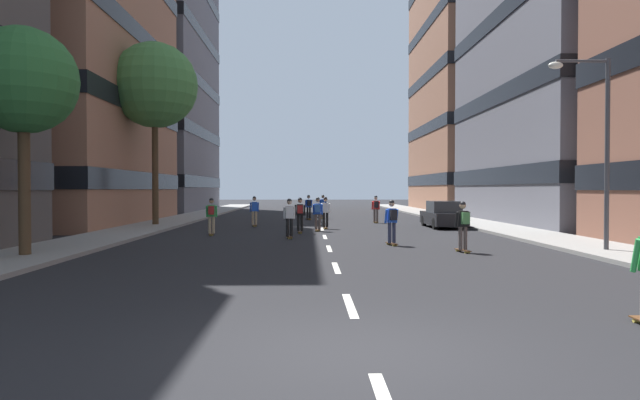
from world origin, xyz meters
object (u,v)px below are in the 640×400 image
at_px(skater_11, 318,212).
at_px(skater_10, 254,210).
at_px(skater_8, 300,213).
at_px(skater_0, 309,206).
at_px(skater_4, 463,223).
at_px(skater_7, 392,219).
at_px(street_tree_near, 23,82).
at_px(skater_1, 325,211).
at_px(streetlamp_right, 597,132).
at_px(skater_9, 289,216).
at_px(skater_5, 211,214).
at_px(skater_3, 323,205).
at_px(parked_car_near, 443,215).
at_px(street_tree_mid, 155,86).
at_px(skater_2, 376,207).

bearing_deg(skater_11, skater_10, 133.08).
height_order(skater_8, skater_10, same).
distance_m(skater_0, skater_4, 21.45).
bearing_deg(skater_10, skater_7, -60.32).
bearing_deg(street_tree_near, skater_0, 67.92).
bearing_deg(skater_1, skater_8, -114.90).
height_order(streetlamp_right, skater_9, streetlamp_right).
bearing_deg(skater_9, streetlamp_right, -29.53).
bearing_deg(skater_9, skater_8, 81.74).
height_order(skater_0, skater_1, same).
bearing_deg(skater_10, skater_4, -58.13).
relative_size(skater_1, skater_8, 1.00).
relative_size(skater_1, skater_7, 1.00).
distance_m(skater_8, skater_9, 3.03).
distance_m(streetlamp_right, skater_9, 12.63).
xyz_separation_m(skater_7, skater_11, (-2.76, 7.36, 0.00)).
xyz_separation_m(street_tree_near, skater_5, (4.35, 8.77, -4.55)).
height_order(street_tree_near, skater_5, street_tree_near).
bearing_deg(skater_7, skater_4, -49.31).
bearing_deg(skater_3, skater_4, -79.17).
distance_m(skater_7, skater_8, 7.16).
bearing_deg(skater_4, street_tree_near, -174.28).
distance_m(street_tree_near, skater_9, 11.67).
relative_size(skater_4, skater_9, 1.00).
relative_size(skater_3, skater_5, 1.00).
xyz_separation_m(parked_car_near, street_tree_near, (-16.68, -13.82, 4.87)).
xyz_separation_m(street_tree_near, street_tree_mid, (0.00, 15.05, 2.67)).
height_order(skater_3, skater_7, same).
bearing_deg(skater_9, skater_10, 105.98).
xyz_separation_m(skater_0, skater_9, (-0.90, -15.18, -0.03)).
distance_m(parked_car_near, skater_0, 11.37).
bearing_deg(skater_2, skater_1, -123.54).
bearing_deg(skater_3, parked_car_near, -56.03).
xyz_separation_m(skater_7, skater_8, (-3.67, 6.15, 0.00)).
relative_size(parked_car_near, skater_8, 2.47).
relative_size(parked_car_near, skater_2, 2.47).
relative_size(streetlamp_right, skater_10, 3.65).
bearing_deg(skater_5, skater_2, 46.23).
distance_m(parked_car_near, skater_4, 12.62).
bearing_deg(street_tree_mid, skater_8, -30.43).
xyz_separation_m(street_tree_mid, skater_2, (13.35, 3.12, -7.22)).
bearing_deg(skater_3, skater_10, -116.81).
xyz_separation_m(skater_3, skater_10, (-4.28, -8.48, 0.00)).
distance_m(streetlamp_right, skater_0, 23.54).
bearing_deg(skater_8, skater_0, 87.80).
height_order(parked_car_near, streetlamp_right, streetlamp_right).
distance_m(street_tree_near, skater_5, 10.80).
relative_size(streetlamp_right, skater_1, 3.65).
relative_size(parked_car_near, skater_0, 2.47).
bearing_deg(skater_8, skater_1, 65.10).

